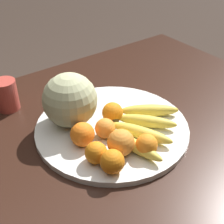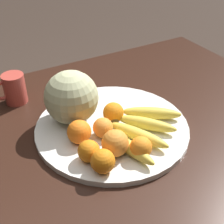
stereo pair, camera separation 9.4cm
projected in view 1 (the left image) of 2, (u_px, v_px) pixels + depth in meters
kitchen_table at (118, 151)px, 1.03m from camera, size 1.38×1.04×0.72m
fruit_bowl at (112, 127)px, 0.98m from camera, size 0.48×0.48×0.02m
melon at (70, 100)px, 0.94m from camera, size 0.17×0.17×0.17m
banana_bunch at (143, 126)px, 0.94m from camera, size 0.28×0.27×0.04m
orange_front_left at (121, 143)px, 0.85m from camera, size 0.08×0.08×0.08m
orange_front_right at (105, 128)px, 0.91m from camera, size 0.06×0.06×0.06m
orange_mid_center at (96, 153)px, 0.82m from camera, size 0.06×0.06×0.06m
orange_back_left at (147, 145)px, 0.85m from camera, size 0.06×0.06×0.06m
orange_back_right at (114, 112)px, 0.97m from camera, size 0.07×0.07×0.07m
orange_top_small at (82, 134)px, 0.88m from camera, size 0.07×0.07×0.07m
orange_side_extra at (112, 162)px, 0.79m from camera, size 0.06×0.06×0.06m
ceramic_mug at (5, 95)px, 1.05m from camera, size 0.12×0.08×0.11m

